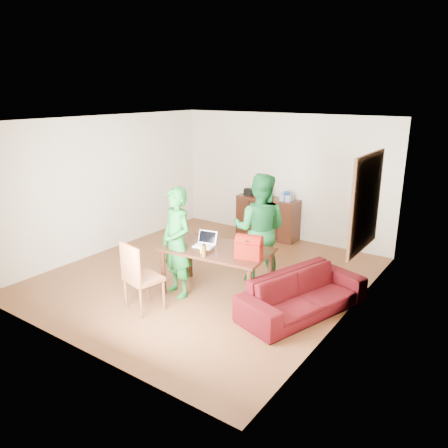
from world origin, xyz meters
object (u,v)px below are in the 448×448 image
Objects in this scene: person_near at (177,242)px; bottle at (204,250)px; sofa at (303,294)px; chair at (143,290)px; laptop at (204,244)px; table at (217,254)px; red_bag at (249,249)px; person_far at (260,229)px.

person_near reaches higher than bottle.
person_near is 0.87× the size of sofa.
chair reaches higher than laptop.
red_bag reaches higher than table.
person_far reaches higher than red_bag.
table is at bearing 97.15° from bottle.
chair is at bearing -80.11° from person_near.
table is at bearing 51.17° from person_near.
laptop is at bearing 127.51° from bottle.
person_far is at bearing 78.22° from bottle.
red_bag is at bearing -11.59° from table.
sofa is (1.98, 1.28, -0.01)m from chair.
bottle is 1.59m from sofa.
table is at bearing 160.37° from red_bag.
chair is 3.05× the size of laptop.
person_far is 0.93m from red_bag.
sofa is (1.38, 0.24, -0.39)m from table.
bottle is (0.56, -0.04, 0.01)m from person_near.
person_near is 5.03× the size of laptop.
sofa is at bearing 7.70° from red_bag.
table is 0.87× the size of sofa.
sofa is at bearing 3.87° from table.
person_far is 9.41× the size of bottle.
person_near is at bearing 125.37° from sofa.
laptop is (0.30, 0.30, -0.05)m from person_near.
chair is 2.15m from person_far.
table is 1.66× the size of chair.
bottle is 0.52× the size of red_bag.
person_near is 1.42m from person_far.
laptop is (0.38, 0.99, 0.52)m from chair.
red_bag is at bearing 129.82° from sofa.
person_far reaches higher than chair.
person_near reaches higher than red_bag.
person_far reaches higher than laptop.
table is 0.65m from person_near.
table is 0.90m from person_far.
chair reaches higher than table.
red_bag is at bearing 30.01° from bottle.
person_near is 0.57m from bottle.
person_far reaches higher than table.
bottle is at bearing 57.01° from chair.
chair is at bearing -135.09° from bottle.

